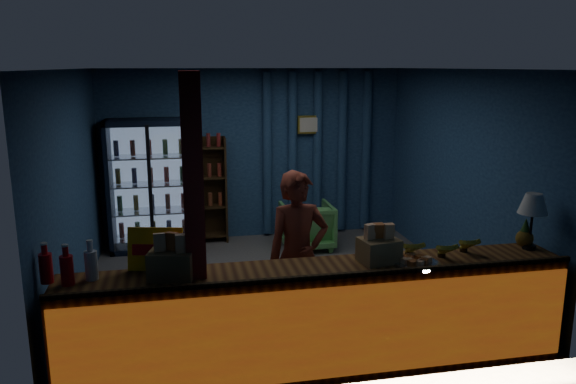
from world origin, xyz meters
name	(u,v)px	position (x,y,z in m)	size (l,w,h in m)	color
ground	(280,287)	(0.00, 0.00, 0.00)	(4.60, 4.60, 0.00)	#515154
room_walls	(280,160)	(0.00, 0.00, 1.57)	(4.60, 4.60, 4.60)	navy
counter	(320,319)	(0.00, -1.91, 0.48)	(4.40, 0.57, 0.99)	brown
support_post	(195,235)	(-1.05, -1.90, 1.30)	(0.16, 0.16, 2.60)	maroon
beverage_cooler	(151,185)	(-1.55, 1.92, 0.93)	(1.20, 0.62, 1.90)	black
bottle_shelf	(210,190)	(-0.70, 2.06, 0.79)	(0.50, 0.28, 1.60)	#372511
curtain_folds	(318,153)	(1.00, 2.14, 1.30)	(1.74, 0.14, 2.50)	navy
framed_picture	(309,125)	(0.85, 2.10, 1.75)	(0.36, 0.04, 0.28)	gold
shopkeeper	(298,256)	(-0.05, -1.25, 0.83)	(0.61, 0.40, 1.67)	brown
green_chair	(307,226)	(0.67, 1.42, 0.34)	(0.72, 0.74, 0.68)	#54A753
side_table	(306,234)	(0.65, 1.40, 0.22)	(0.59, 0.51, 0.53)	#372511
yellow_sign	(155,249)	(-1.38, -1.69, 1.13)	(0.47, 0.19, 0.37)	yellow
soda_bottles	(68,266)	(-2.05, -1.84, 1.08)	(0.44, 0.18, 0.33)	red
snack_box_left	(172,262)	(-1.24, -1.88, 1.08)	(0.41, 0.37, 0.38)	#9D884C
snack_box_centre	(379,249)	(0.54, -1.87, 1.07)	(0.37, 0.32, 0.34)	#9D884C
pastry_tray	(417,262)	(0.83, -2.01, 0.97)	(0.40, 0.40, 0.07)	silver
banana_bunches	(441,247)	(1.14, -1.83, 1.04)	(0.78, 0.30, 0.17)	gold
table_lamp	(533,206)	(2.05, -1.81, 1.37)	(0.27, 0.27, 0.54)	black
pineapple	(525,236)	(2.03, -1.77, 1.07)	(0.16, 0.16, 0.28)	#8D5E19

